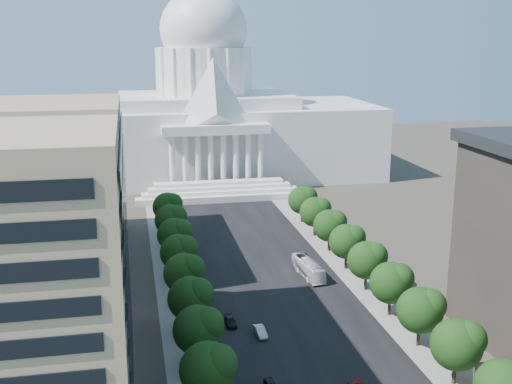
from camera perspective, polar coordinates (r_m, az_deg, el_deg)
road_asphalt at (r=142.39m, az=0.25°, el=-6.48°), size 30.00×260.00×0.01m
sidewalk_left at (r=140.07m, az=-7.45°, el=-6.96°), size 8.00×260.00×0.02m
sidewalk_right at (r=147.14m, az=7.56°, el=-5.92°), size 8.00×260.00×0.02m
capitol at (r=229.16m, az=-4.52°, el=6.43°), size 120.00×56.00×73.00m
office_block_left_far at (r=146.51m, az=-19.30°, el=-0.55°), size 38.00×52.00×30.00m
tree_l_c at (r=88.35m, az=-4.10°, el=-15.35°), size 7.79×7.60×9.97m
tree_l_d at (r=98.93m, az=-5.00°, el=-12.00°), size 7.79×7.60×9.97m
tree_l_e at (r=109.81m, az=-5.72°, el=-9.30°), size 7.79×7.60×9.97m
tree_l_f at (r=120.90m, az=-6.29°, el=-7.09°), size 7.79×7.60×9.97m
tree_l_g at (r=132.14m, az=-6.76°, el=-5.25°), size 7.79×7.60×9.97m
tree_l_h at (r=143.51m, az=-7.16°, el=-3.70°), size 7.79×7.60×9.97m
tree_l_i at (r=154.98m, az=-7.49°, el=-2.38°), size 7.79×7.60×9.97m
tree_l_j at (r=166.52m, az=-7.78°, el=-1.25°), size 7.79×7.60×9.97m
tree_r_c at (r=98.77m, az=17.65°, el=-12.69°), size 7.79×7.60×9.97m
tree_r_d at (r=108.34m, az=14.58°, el=-10.03°), size 7.79×7.60×9.97m
tree_r_e at (r=118.35m, az=12.07°, el=-7.80°), size 7.79×7.60×9.97m
tree_r_f at (r=128.71m, az=9.97°, el=-5.90°), size 7.79×7.60×9.97m
tree_r_g at (r=139.33m, az=8.20°, el=-4.28°), size 7.79×7.60×9.97m
tree_r_h at (r=150.15m, az=6.69°, el=-2.89°), size 7.79×7.60×9.97m
tree_r_i at (r=161.15m, az=5.38°, el=-1.69°), size 7.79×7.60×9.97m
tree_r_j at (r=172.27m, az=4.25°, el=-0.64°), size 7.79×7.60×9.97m
streetlight_b at (r=99.15m, az=18.66°, el=-13.07°), size 2.61×0.44×9.00m
streetlight_c at (r=119.35m, az=12.71°, el=-7.97°), size 2.61×0.44×9.00m
streetlight_d at (r=141.10m, az=8.63°, el=-4.33°), size 2.61×0.44×9.00m
streetlight_e at (r=163.78m, az=5.69°, el=-1.67°), size 2.61×0.44×9.00m
streetlight_f at (r=187.05m, az=3.47°, el=0.34°), size 2.61×0.44×9.00m
car_silver at (r=110.64m, az=0.37°, el=-12.30°), size 1.86×4.59×1.48m
car_dark_b at (r=114.30m, az=-2.30°, el=-11.46°), size 2.04×4.52×1.29m
city_bus at (r=135.76m, az=4.67°, el=-6.77°), size 4.17×12.94×3.54m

